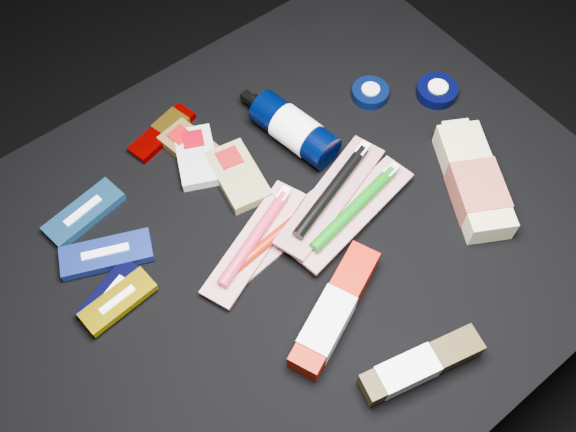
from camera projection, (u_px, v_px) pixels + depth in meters
ground at (285, 327)px, 1.31m from camera, size 3.00×3.00×0.00m
cloth_table at (285, 287)px, 1.14m from camera, size 0.98×0.78×0.40m
luna_bar_0 at (84, 213)px, 0.97m from camera, size 0.13×0.07×0.02m
luna_bar_1 at (107, 254)px, 0.93m from camera, size 0.14×0.10×0.02m
luna_bar_2 at (111, 293)px, 0.90m from camera, size 0.11×0.07×0.01m
luna_bar_3 at (118, 301)px, 0.89m from camera, size 0.11×0.05×0.01m
clif_bar_0 at (190, 146)px, 1.03m from camera, size 0.07×0.11×0.02m
clif_bar_1 at (196, 155)px, 1.02m from camera, size 0.10×0.13×0.02m
clif_bar_2 at (237, 173)px, 1.01m from camera, size 0.08×0.13×0.02m
power_bar at (165, 130)px, 1.05m from camera, size 0.13×0.06×0.01m
lotion_bottle at (294, 129)px, 1.02m from camera, size 0.08×0.19×0.06m
cream_tin_upper at (370, 93)px, 1.09m from camera, size 0.06×0.06×0.02m
cream_tin_lower at (437, 91)px, 1.09m from camera, size 0.07×0.07×0.02m
bodywash_bottle at (474, 182)px, 0.98m from camera, size 0.16×0.21×0.04m
toothbrush_pack_0 at (277, 237)px, 0.95m from camera, size 0.21×0.07×0.02m
toothbrush_pack_1 at (256, 239)px, 0.94m from camera, size 0.22×0.13×0.02m
toothbrush_pack_2 at (355, 209)px, 0.96m from camera, size 0.24×0.09×0.03m
toothbrush_pack_3 at (332, 192)px, 0.96m from camera, size 0.24×0.12×0.03m
toothpaste_carton_red at (332, 314)px, 0.88m from camera, size 0.20×0.12×0.04m
toothpaste_carton_green at (416, 367)px, 0.84m from camera, size 0.17×0.08×0.03m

